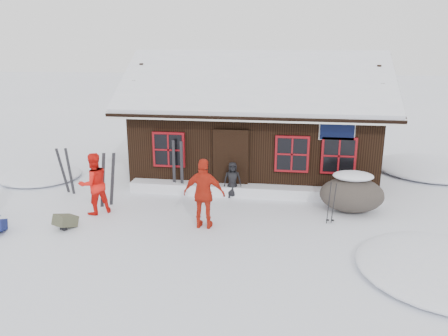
{
  "coord_description": "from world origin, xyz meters",
  "views": [
    {
      "loc": [
        2.68,
        -10.72,
        4.61
      ],
      "look_at": [
        0.94,
        0.75,
        1.3
      ],
      "focal_mm": 35.0,
      "sensor_mm": 36.0,
      "label": 1
    }
  ],
  "objects_px": {
    "skier_crouched": "(232,180)",
    "boulder": "(352,193)",
    "skier_orange_left": "(94,184)",
    "backpack_olive": "(66,223)",
    "skier_orange_right": "(204,194)",
    "ski_poles": "(331,204)",
    "ski_pair_left": "(108,180)"
  },
  "relations": [
    {
      "from": "skier_crouched",
      "to": "ski_pair_left",
      "type": "bearing_deg",
      "value": -171.89
    },
    {
      "from": "ski_poles",
      "to": "ski_pair_left",
      "type": "bearing_deg",
      "value": 176.56
    },
    {
      "from": "skier_orange_left",
      "to": "ski_pair_left",
      "type": "bearing_deg",
      "value": -145.57
    },
    {
      "from": "skier_orange_right",
      "to": "backpack_olive",
      "type": "distance_m",
      "value": 3.68
    },
    {
      "from": "skier_orange_left",
      "to": "skier_crouched",
      "type": "bearing_deg",
      "value": 163.34
    },
    {
      "from": "skier_crouched",
      "to": "ski_poles",
      "type": "distance_m",
      "value": 3.32
    },
    {
      "from": "skier_crouched",
      "to": "boulder",
      "type": "xyz_separation_m",
      "value": [
        3.5,
        -0.72,
        -0.03
      ]
    },
    {
      "from": "skier_orange_left",
      "to": "backpack_olive",
      "type": "xyz_separation_m",
      "value": [
        -0.33,
        -1.11,
        -0.73
      ]
    },
    {
      "from": "backpack_olive",
      "to": "skier_orange_left",
      "type": "bearing_deg",
      "value": 96.89
    },
    {
      "from": "skier_crouched",
      "to": "backpack_olive",
      "type": "height_order",
      "value": "skier_crouched"
    },
    {
      "from": "skier_orange_left",
      "to": "backpack_olive",
      "type": "height_order",
      "value": "skier_orange_left"
    },
    {
      "from": "skier_orange_right",
      "to": "skier_crouched",
      "type": "relative_size",
      "value": 1.66
    },
    {
      "from": "ski_pair_left",
      "to": "ski_poles",
      "type": "bearing_deg",
      "value": -32.06
    },
    {
      "from": "skier_orange_left",
      "to": "skier_orange_right",
      "type": "relative_size",
      "value": 0.95
    },
    {
      "from": "skier_orange_left",
      "to": "backpack_olive",
      "type": "bearing_deg",
      "value": 28.57
    },
    {
      "from": "skier_orange_left",
      "to": "skier_crouched",
      "type": "height_order",
      "value": "skier_orange_left"
    },
    {
      "from": "skier_orange_right",
      "to": "backpack_olive",
      "type": "bearing_deg",
      "value": 11.79
    },
    {
      "from": "ski_pair_left",
      "to": "backpack_olive",
      "type": "distance_m",
      "value": 1.92
    },
    {
      "from": "skier_crouched",
      "to": "ski_poles",
      "type": "relative_size",
      "value": 0.95
    },
    {
      "from": "boulder",
      "to": "backpack_olive",
      "type": "height_order",
      "value": "boulder"
    },
    {
      "from": "skier_orange_left",
      "to": "backpack_olive",
      "type": "distance_m",
      "value": 1.37
    },
    {
      "from": "skier_crouched",
      "to": "ski_poles",
      "type": "bearing_deg",
      "value": -43.01
    },
    {
      "from": "ski_pair_left",
      "to": "skier_crouched",
      "type": "bearing_deg",
      "value": -8.13
    },
    {
      "from": "skier_orange_right",
      "to": "ski_poles",
      "type": "xyz_separation_m",
      "value": [
        3.26,
        0.77,
        -0.37
      ]
    },
    {
      "from": "boulder",
      "to": "skier_crouched",
      "type": "bearing_deg",
      "value": 168.46
    },
    {
      "from": "skier_crouched",
      "to": "boulder",
      "type": "height_order",
      "value": "skier_crouched"
    },
    {
      "from": "skier_orange_left",
      "to": "ski_pair_left",
      "type": "distance_m",
      "value": 0.66
    },
    {
      "from": "ski_pair_left",
      "to": "ski_poles",
      "type": "xyz_separation_m",
      "value": [
        6.36,
        -0.38,
        -0.23
      ]
    },
    {
      "from": "boulder",
      "to": "ski_poles",
      "type": "relative_size",
      "value": 1.53
    },
    {
      "from": "skier_orange_right",
      "to": "ski_poles",
      "type": "relative_size",
      "value": 1.57
    },
    {
      "from": "backpack_olive",
      "to": "ski_pair_left",
      "type": "bearing_deg",
      "value": 99.01
    },
    {
      "from": "skier_orange_right",
      "to": "ski_pair_left",
      "type": "xyz_separation_m",
      "value": [
        -3.1,
        1.16,
        -0.15
      ]
    }
  ]
}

